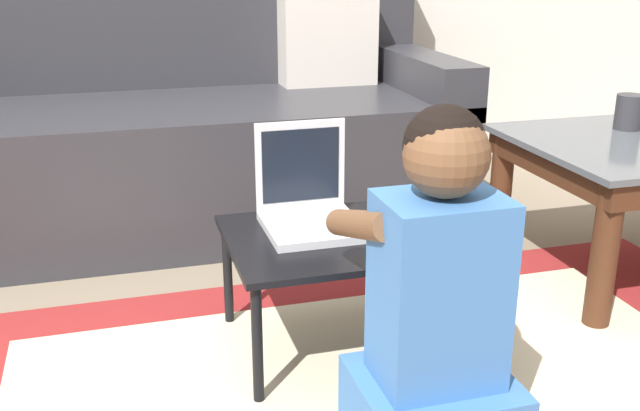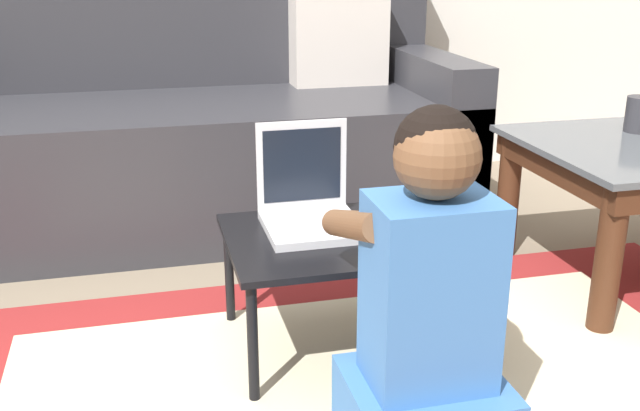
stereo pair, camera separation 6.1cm
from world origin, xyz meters
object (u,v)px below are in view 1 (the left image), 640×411
(laptop_desk, at_px, (348,245))
(couch, at_px, (184,134))
(laptop, at_px, (310,211))
(computer_mouse, at_px, (379,221))
(cup_on_table, at_px, (629,112))
(person_seated, at_px, (435,314))

(laptop_desk, bearing_deg, couch, 104.28)
(laptop, bearing_deg, computer_mouse, -18.43)
(computer_mouse, bearing_deg, cup_on_table, 17.56)
(laptop, height_order, cup_on_table, laptop)
(computer_mouse, bearing_deg, person_seated, -97.72)
(laptop, distance_m, person_seated, 0.53)
(computer_mouse, bearing_deg, couch, 108.83)
(laptop_desk, relative_size, computer_mouse, 5.32)
(couch, xyz_separation_m, laptop, (0.20, -1.00, 0.03))
(cup_on_table, bearing_deg, laptop_desk, -163.00)
(computer_mouse, relative_size, cup_on_table, 1.02)
(laptop, xyz_separation_m, computer_mouse, (0.16, -0.05, -0.02))
(couch, distance_m, computer_mouse, 1.11)
(couch, distance_m, cup_on_table, 1.50)
(computer_mouse, xyz_separation_m, cup_on_table, (0.92, 0.29, 0.16))
(couch, bearing_deg, laptop_desk, -75.72)
(couch, bearing_deg, computer_mouse, -71.17)
(laptop_desk, height_order, cup_on_table, cup_on_table)
(couch, distance_m, laptop_desk, 1.11)
(couch, distance_m, person_seated, 1.55)
(laptop_desk, height_order, computer_mouse, computer_mouse)
(laptop_desk, height_order, laptop, laptop)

